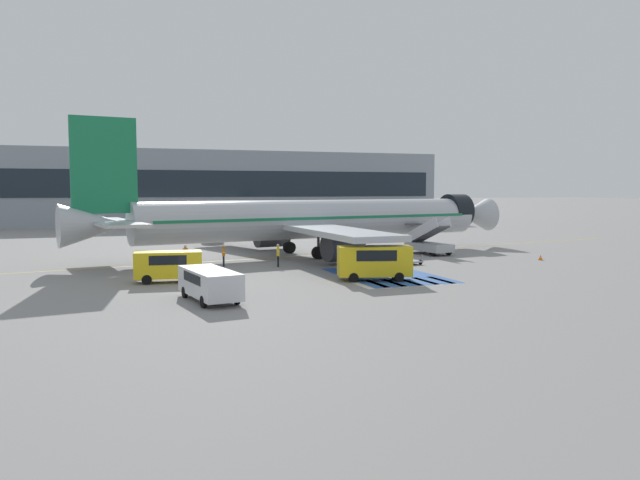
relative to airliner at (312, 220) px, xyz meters
The scene contains 23 objects.
ground_plane 3.76m from the airliner, 32.70° to the left, with size 600.00×600.00×0.00m, color gray.
apron_leadline_yellow 3.41m from the airliner, ahead, with size 0.20×78.29×0.01m, color gold.
apron_stand_patch_blue 14.68m from the airliner, 86.95° to the right, with size 6.50×10.07×0.01m, color #2856A8.
apron_walkway_bar_0 18.24m from the airliner, 99.11° to the right, with size 0.44×3.60×0.01m, color silver.
apron_walkway_bar_1 18.09m from the airliner, 95.29° to the right, with size 0.44×3.60×0.01m, color silver.
apron_walkway_bar_2 18.02m from the airliner, 91.42° to the right, with size 0.44×3.60×0.01m, color silver.
apron_walkway_bar_3 18.03m from the airliner, 87.54° to the right, with size 0.44×3.60×0.01m, color silver.
apron_walkway_bar_4 18.12m from the airliner, 83.68° to the right, with size 0.44×3.60×0.01m, color silver.
apron_walkway_bar_5 18.29m from the airliner, 79.88° to the right, with size 0.44×3.60×0.01m, color silver.
airliner is the anchor object (origin of this frame).
boarding_stairs_forward 11.33m from the airliner, 13.77° to the right, with size 2.94×5.47×3.63m.
fuel_tanker 22.95m from the airliner, 104.08° to the left, with size 3.49×10.64×3.59m.
service_van_0 24.08m from the airliner, 122.68° to the right, with size 2.79×5.71×1.74m.
service_van_1 18.94m from the airliner, 139.44° to the right, with size 4.53×2.38×2.04m.
service_van_2 16.32m from the airliner, 94.03° to the right, with size 5.20×3.02×2.32m.
baggage_cart 10.55m from the airliner, 58.27° to the right, with size 1.78×2.75×0.87m.
ground_crew_0 3.72m from the airliner, 73.58° to the right, with size 0.49×0.39×1.69m.
ground_crew_1 13.54m from the airliner, 156.58° to the right, with size 0.45×0.48×1.80m.
ground_crew_2 9.00m from the airliner, 126.99° to the right, with size 0.35×0.48×1.81m.
ground_crew_3 10.90m from the airliner, 150.28° to the right, with size 0.29×0.46×1.71m.
traffic_cone_0 20.44m from the airliner, 30.40° to the right, with size 0.41×0.41×0.46m.
traffic_cone_1 15.07m from the airliner, 138.90° to the right, with size 0.45×0.45×0.50m.
terminal_building 56.95m from the airliner, 93.22° to the left, with size 91.22×12.10×12.69m.
Camera 1 is at (-20.26, -55.07, 6.19)m, focal length 35.00 mm.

